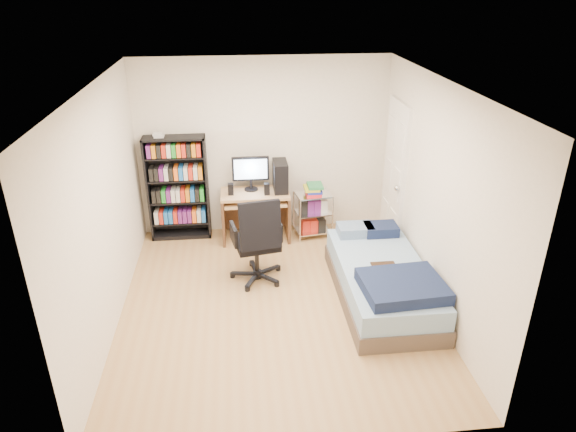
{
  "coord_description": "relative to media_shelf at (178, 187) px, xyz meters",
  "views": [
    {
      "loc": [
        -0.39,
        -4.94,
        3.44
      ],
      "look_at": [
        0.18,
        0.4,
        0.92
      ],
      "focal_mm": 32.0,
      "sensor_mm": 36.0,
      "label": 1
    }
  ],
  "objects": [
    {
      "name": "media_shelf",
      "position": [
        0.0,
        0.0,
        0.0
      ],
      "size": [
        0.84,
        0.28,
        1.55
      ],
      "color": "black",
      "rests_on": "room"
    },
    {
      "name": "office_chair",
      "position": [
        1.03,
        -1.31,
        -0.4
      ],
      "size": [
        0.78,
        0.78,
        1.13
      ],
      "rotation": [
        0.0,
        0.0,
        0.18
      ],
      "color": "black",
      "rests_on": "room"
    },
    {
      "name": "room",
      "position": [
        1.21,
        -1.84,
        0.49
      ],
      "size": [
        3.58,
        4.08,
        2.58
      ],
      "color": "tan",
      "rests_on": "ground"
    },
    {
      "name": "wire_cart",
      "position": [
        1.88,
        -0.2,
        -0.24
      ],
      "size": [
        0.55,
        0.43,
        0.81
      ],
      "rotation": [
        0.0,
        0.0,
        0.15
      ],
      "color": "silver",
      "rests_on": "room"
    },
    {
      "name": "computer_desk",
      "position": [
        1.16,
        -0.13,
        -0.12
      ],
      "size": [
        0.95,
        0.55,
        1.19
      ],
      "color": "tan",
      "rests_on": "room"
    },
    {
      "name": "bed",
      "position": [
        2.45,
        -1.87,
        -0.51
      ],
      "size": [
        0.99,
        1.98,
        0.56
      ],
      "color": "#4E423A",
      "rests_on": "room"
    },
    {
      "name": "door",
      "position": [
        2.94,
        -0.49,
        0.24
      ],
      "size": [
        0.12,
        0.8,
        2.0
      ],
      "color": "white",
      "rests_on": "room"
    }
  ]
}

